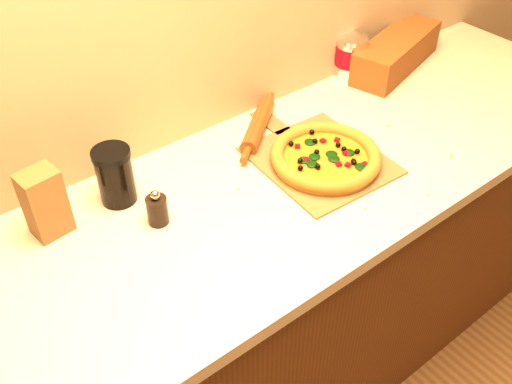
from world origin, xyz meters
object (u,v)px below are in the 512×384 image
Objects in this scene: pizza_peel at (317,158)px; dark_jar at (115,176)px; rolling_pin at (258,125)px; pizza at (326,157)px; pepper_grinder at (157,209)px; coffee_canister at (351,56)px.

dark_jar is (-0.51, 0.18, 0.07)m from pizza_peel.
pizza is at bearing -78.82° from rolling_pin.
coffee_canister is at bearing 14.55° from pepper_grinder.
pepper_grinder reaches higher than pizza.
rolling_pin is at bearing 106.29° from pizza_peel.
dark_jar reaches higher than pepper_grinder.
pizza reaches higher than rolling_pin.
dark_jar is (-0.04, 0.13, 0.04)m from pepper_grinder.
pepper_grinder is 0.14m from dark_jar.
coffee_canister is at bearing 5.87° from dark_jar.
pizza is 0.51m from coffee_canister.
coffee_canister is 0.92m from dark_jar.
pizza_peel is 1.69× the size of rolling_pin.
pizza_peel is 0.21m from rolling_pin.
pepper_grinder reaches higher than rolling_pin.
rolling_pin is 0.46m from coffee_canister.
pepper_grinder is at bearing 169.99° from pizza.
dark_jar is at bearing 105.07° from pepper_grinder.
pepper_grinder is 0.46m from rolling_pin.
pepper_grinder is (-0.48, 0.08, 0.01)m from pizza.
pepper_grinder is 0.91m from coffee_canister.
coffee_canister is (0.88, 0.23, 0.03)m from pepper_grinder.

